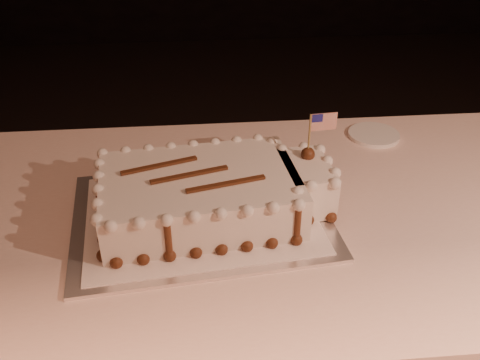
{
  "coord_description": "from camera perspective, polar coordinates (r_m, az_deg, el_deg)",
  "views": [
    {
      "loc": [
        -0.24,
        -0.3,
        1.4
      ],
      "look_at": [
        -0.17,
        0.58,
        0.84
      ],
      "focal_mm": 40.0,
      "sensor_mm": 36.0,
      "label": 1
    }
  ],
  "objects": [
    {
      "name": "banquet_table",
      "position": [
        1.39,
        6.98,
        -15.41
      ],
      "size": [
        2.4,
        0.8,
        0.75
      ],
      "primitive_type": "cube",
      "color": "beige",
      "rests_on": "ground"
    },
    {
      "name": "sheet_cake",
      "position": [
        1.06,
        -2.86,
        -1.4
      ],
      "size": [
        0.49,
        0.31,
        0.19
      ],
      "color": "white",
      "rests_on": "doily"
    },
    {
      "name": "side_plate",
      "position": [
        1.43,
        14.08,
        4.7
      ],
      "size": [
        0.13,
        0.13,
        0.01
      ],
      "primitive_type": "cylinder",
      "color": "white",
      "rests_on": "banquet_table"
    },
    {
      "name": "doily",
      "position": [
        1.09,
        -4.2,
        -3.59
      ],
      "size": [
        0.49,
        0.39,
        0.0
      ],
      "primitive_type": "cube",
      "rotation": [
        0.0,
        0.0,
        0.1
      ],
      "color": "white",
      "rests_on": "cake_board"
    },
    {
      "name": "cake_board",
      "position": [
        1.09,
        -4.19,
        -3.81
      ],
      "size": [
        0.55,
        0.43,
        0.01
      ],
      "primitive_type": "cube",
      "rotation": [
        0.0,
        0.0,
        0.1
      ],
      "color": "silver",
      "rests_on": "banquet_table"
    }
  ]
}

